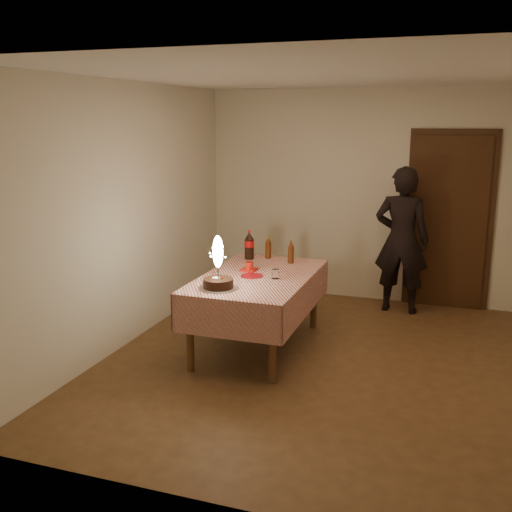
{
  "coord_description": "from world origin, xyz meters",
  "views": [
    {
      "loc": [
        1.12,
        -5.14,
        2.25
      ],
      "look_at": [
        -0.71,
        0.15,
        0.95
      ],
      "focal_mm": 42.0,
      "sensor_mm": 36.0,
      "label": 1
    }
  ],
  "objects_px": {
    "clear_cup": "(275,274)",
    "photographer": "(402,240)",
    "dining_table": "(258,285)",
    "amber_bottle_left": "(268,248)",
    "birthday_cake": "(218,275)",
    "cola_bottle": "(249,245)",
    "red_plate": "(252,276)",
    "red_cup": "(249,267)",
    "amber_bottle_right": "(291,252)"
  },
  "relations": [
    {
      "from": "clear_cup",
      "to": "photographer",
      "type": "xyz_separation_m",
      "value": [
        1.0,
        1.71,
        0.07
      ]
    },
    {
      "from": "dining_table",
      "to": "amber_bottle_left",
      "type": "bearing_deg",
      "value": 99.85
    },
    {
      "from": "dining_table",
      "to": "photographer",
      "type": "bearing_deg",
      "value": 53.84
    },
    {
      "from": "birthday_cake",
      "to": "cola_bottle",
      "type": "bearing_deg",
      "value": 95.93
    },
    {
      "from": "red_plate",
      "to": "clear_cup",
      "type": "distance_m",
      "value": 0.24
    },
    {
      "from": "birthday_cake",
      "to": "amber_bottle_left",
      "type": "height_order",
      "value": "birthday_cake"
    },
    {
      "from": "red_plate",
      "to": "red_cup",
      "type": "xyz_separation_m",
      "value": [
        -0.08,
        0.16,
        0.05
      ]
    },
    {
      "from": "red_plate",
      "to": "birthday_cake",
      "type": "bearing_deg",
      "value": -106.63
    },
    {
      "from": "red_cup",
      "to": "cola_bottle",
      "type": "xyz_separation_m",
      "value": [
        -0.19,
        0.52,
        0.1
      ]
    },
    {
      "from": "amber_bottle_right",
      "to": "red_plate",
      "type": "bearing_deg",
      "value": -108.06
    },
    {
      "from": "birthday_cake",
      "to": "amber_bottle_right",
      "type": "bearing_deg",
      "value": 72.56
    },
    {
      "from": "amber_bottle_left",
      "to": "amber_bottle_right",
      "type": "height_order",
      "value": "same"
    },
    {
      "from": "birthday_cake",
      "to": "amber_bottle_right",
      "type": "distance_m",
      "value": 1.19
    },
    {
      "from": "dining_table",
      "to": "amber_bottle_right",
      "type": "xyz_separation_m",
      "value": [
        0.17,
        0.58,
        0.22
      ]
    },
    {
      "from": "red_cup",
      "to": "cola_bottle",
      "type": "bearing_deg",
      "value": 109.67
    },
    {
      "from": "red_plate",
      "to": "amber_bottle_right",
      "type": "height_order",
      "value": "amber_bottle_right"
    },
    {
      "from": "red_plate",
      "to": "amber_bottle_left",
      "type": "distance_m",
      "value": 0.79
    },
    {
      "from": "birthday_cake",
      "to": "amber_bottle_left",
      "type": "distance_m",
      "value": 1.27
    },
    {
      "from": "clear_cup",
      "to": "amber_bottle_right",
      "type": "xyz_separation_m",
      "value": [
        -0.03,
        0.65,
        0.07
      ]
    },
    {
      "from": "red_cup",
      "to": "photographer",
      "type": "xyz_separation_m",
      "value": [
        1.33,
        1.55,
        0.06
      ]
    },
    {
      "from": "birthday_cake",
      "to": "cola_bottle",
      "type": "height_order",
      "value": "birthday_cake"
    },
    {
      "from": "amber_bottle_right",
      "to": "dining_table",
      "type": "bearing_deg",
      "value": -106.27
    },
    {
      "from": "birthday_cake",
      "to": "photographer",
      "type": "distance_m",
      "value": 2.6
    },
    {
      "from": "birthday_cake",
      "to": "cola_bottle",
      "type": "relative_size",
      "value": 1.52
    },
    {
      "from": "amber_bottle_right",
      "to": "clear_cup",
      "type": "bearing_deg",
      "value": -87.37
    },
    {
      "from": "clear_cup",
      "to": "red_plate",
      "type": "bearing_deg",
      "value": 178.59
    },
    {
      "from": "red_plate",
      "to": "red_cup",
      "type": "distance_m",
      "value": 0.18
    },
    {
      "from": "clear_cup",
      "to": "photographer",
      "type": "bearing_deg",
      "value": 59.58
    },
    {
      "from": "clear_cup",
      "to": "cola_bottle",
      "type": "distance_m",
      "value": 0.85
    },
    {
      "from": "birthday_cake",
      "to": "amber_bottle_right",
      "type": "height_order",
      "value": "birthday_cake"
    },
    {
      "from": "amber_bottle_right",
      "to": "red_cup",
      "type": "bearing_deg",
      "value": -121.06
    },
    {
      "from": "cola_bottle",
      "to": "photographer",
      "type": "bearing_deg",
      "value": 34.34
    },
    {
      "from": "red_plate",
      "to": "clear_cup",
      "type": "xyz_separation_m",
      "value": [
        0.24,
        -0.01,
        0.04
      ]
    },
    {
      "from": "red_plate",
      "to": "clear_cup",
      "type": "relative_size",
      "value": 2.44
    },
    {
      "from": "dining_table",
      "to": "amber_bottle_left",
      "type": "xyz_separation_m",
      "value": [
        -0.12,
        0.72,
        0.22
      ]
    },
    {
      "from": "birthday_cake",
      "to": "photographer",
      "type": "relative_size",
      "value": 0.28
    },
    {
      "from": "red_cup",
      "to": "clear_cup",
      "type": "bearing_deg",
      "value": -26.55
    },
    {
      "from": "clear_cup",
      "to": "cola_bottle",
      "type": "relative_size",
      "value": 0.28
    },
    {
      "from": "birthday_cake",
      "to": "amber_bottle_left",
      "type": "xyz_separation_m",
      "value": [
        0.06,
        1.27,
        -0.0
      ]
    },
    {
      "from": "red_cup",
      "to": "amber_bottle_left",
      "type": "height_order",
      "value": "amber_bottle_left"
    },
    {
      "from": "cola_bottle",
      "to": "clear_cup",
      "type": "bearing_deg",
      "value": -53.24
    },
    {
      "from": "red_plate",
      "to": "photographer",
      "type": "relative_size",
      "value": 0.13
    },
    {
      "from": "clear_cup",
      "to": "photographer",
      "type": "height_order",
      "value": "photographer"
    },
    {
      "from": "cola_bottle",
      "to": "photographer",
      "type": "distance_m",
      "value": 1.83
    },
    {
      "from": "dining_table",
      "to": "photographer",
      "type": "relative_size",
      "value": 1.0
    },
    {
      "from": "red_plate",
      "to": "amber_bottle_right",
      "type": "xyz_separation_m",
      "value": [
        0.21,
        0.64,
        0.11
      ]
    },
    {
      "from": "red_cup",
      "to": "cola_bottle",
      "type": "distance_m",
      "value": 0.56
    },
    {
      "from": "birthday_cake",
      "to": "clear_cup",
      "type": "height_order",
      "value": "birthday_cake"
    },
    {
      "from": "dining_table",
      "to": "amber_bottle_left",
      "type": "height_order",
      "value": "amber_bottle_left"
    },
    {
      "from": "cola_bottle",
      "to": "photographer",
      "type": "xyz_separation_m",
      "value": [
        1.51,
        1.03,
        -0.04
      ]
    }
  ]
}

